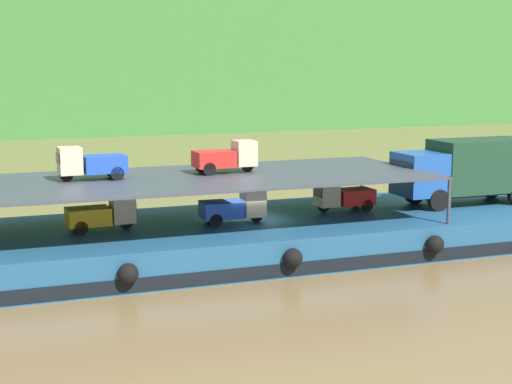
# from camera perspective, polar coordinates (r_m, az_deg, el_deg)

# --- Properties ---
(ground_plane) EXTENTS (400.00, 400.00, 0.00)m
(ground_plane) POSITION_cam_1_polar(r_m,az_deg,el_deg) (35.00, -0.36, -4.39)
(ground_plane) COLOR brown
(cargo_barge) EXTENTS (31.89, 9.25, 1.50)m
(cargo_barge) POSITION_cam_1_polar(r_m,az_deg,el_deg) (34.80, -0.34, -3.20)
(cargo_barge) COLOR navy
(cargo_barge) RESTS_ON ground
(covered_lorry) EXTENTS (7.86, 2.30, 3.10)m
(covered_lorry) POSITION_cam_1_polar(r_m,az_deg,el_deg) (39.43, 14.81, 1.58)
(covered_lorry) COLOR #1E4C99
(covered_lorry) RESTS_ON cargo_barge
(cargo_rack) EXTENTS (22.69, 7.85, 2.00)m
(cargo_rack) POSITION_cam_1_polar(r_m,az_deg,el_deg) (33.22, -6.51, 0.85)
(cargo_rack) COLOR #383D47
(cargo_rack) RESTS_ON cargo_barge
(mini_truck_lower_aft) EXTENTS (2.77, 1.26, 1.38)m
(mini_truck_lower_aft) POSITION_cam_1_polar(r_m,az_deg,el_deg) (32.92, -10.93, -1.54)
(mini_truck_lower_aft) COLOR gold
(mini_truck_lower_aft) RESTS_ON cargo_barge
(mini_truck_lower_mid) EXTENTS (2.78, 1.27, 1.38)m
(mini_truck_lower_mid) POSITION_cam_1_polar(r_m,az_deg,el_deg) (33.76, -1.56, -1.10)
(mini_truck_lower_mid) COLOR #1E47B7
(mini_truck_lower_mid) RESTS_ON cargo_barge
(mini_truck_lower_fore) EXTENTS (2.76, 1.23, 1.38)m
(mini_truck_lower_fore) POSITION_cam_1_polar(r_m,az_deg,el_deg) (36.81, 6.23, -0.28)
(mini_truck_lower_fore) COLOR red
(mini_truck_lower_fore) RESTS_ON cargo_barge
(mini_truck_upper_mid) EXTENTS (2.77, 1.25, 1.38)m
(mini_truck_upper_mid) POSITION_cam_1_polar(r_m,az_deg,el_deg) (33.24, -11.71, 2.03)
(mini_truck_upper_mid) COLOR #1E47B7
(mini_truck_upper_mid) RESTS_ON cargo_rack
(mini_truck_upper_fore) EXTENTS (2.76, 1.23, 1.38)m
(mini_truck_upper_fore) POSITION_cam_1_polar(r_m,az_deg,el_deg) (34.64, -2.14, 2.51)
(mini_truck_upper_fore) COLOR red
(mini_truck_upper_fore) RESTS_ON cargo_rack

